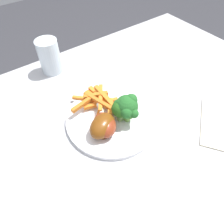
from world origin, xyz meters
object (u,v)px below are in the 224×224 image
(water_glass, at_px, (49,56))
(broccoli_floret_front, at_px, (127,107))
(carrot_fries_pile, at_px, (99,100))
(broccoli_floret_back, at_px, (128,111))
(chicken_drumstick_far, at_px, (103,124))
(broccoli_floret_middle, at_px, (122,108))
(dining_table, at_px, (120,143))
(dinner_plate, at_px, (112,118))
(chicken_drumstick_near, at_px, (105,124))

(water_glass, bearing_deg, broccoli_floret_front, 100.50)
(broccoli_floret_front, distance_m, carrot_fries_pile, 0.09)
(broccoli_floret_back, relative_size, chicken_drumstick_far, 0.44)
(broccoli_floret_middle, distance_m, chicken_drumstick_far, 0.06)
(dining_table, relative_size, broccoli_floret_front, 15.70)
(dinner_plate, xyz_separation_m, broccoli_floret_middle, (-0.02, 0.02, 0.05))
(broccoli_floret_middle, bearing_deg, broccoli_floret_back, 125.21)
(dining_table, height_order, broccoli_floret_front, broccoli_floret_front)
(chicken_drumstick_near, height_order, water_glass, water_glass)
(broccoli_floret_front, xyz_separation_m, carrot_fries_pile, (0.03, -0.08, -0.03))
(broccoli_floret_middle, bearing_deg, carrot_fries_pile, -75.40)
(water_glass, bearing_deg, chicken_drumstick_far, 88.46)
(dinner_plate, xyz_separation_m, chicken_drumstick_far, (0.04, 0.02, 0.03))
(dinner_plate, relative_size, carrot_fries_pile, 1.69)
(dining_table, relative_size, water_glass, 10.75)
(dinner_plate, height_order, chicken_drumstick_far, chicken_drumstick_far)
(carrot_fries_pile, bearing_deg, broccoli_floret_back, 107.74)
(dining_table, relative_size, dinner_plate, 4.83)
(chicken_drumstick_far, distance_m, water_glass, 0.31)
(carrot_fries_pile, bearing_deg, broccoli_floret_front, 108.08)
(dining_table, xyz_separation_m, broccoli_floret_middle, (-0.00, -0.00, 0.15))
(broccoli_floret_back, bearing_deg, broccoli_floret_middle, -54.79)
(chicken_drumstick_far, bearing_deg, broccoli_floret_back, 171.80)
(broccoli_floret_middle, bearing_deg, broccoli_floret_front, 132.44)
(chicken_drumstick_near, relative_size, chicken_drumstick_far, 0.91)
(broccoli_floret_back, relative_size, chicken_drumstick_near, 0.48)
(broccoli_floret_middle, xyz_separation_m, carrot_fries_pile, (0.02, -0.08, -0.02))
(carrot_fries_pile, xyz_separation_m, chicken_drumstick_near, (0.04, 0.08, 0.00))
(water_glass, bearing_deg, dining_table, 98.45)
(broccoli_floret_front, distance_m, chicken_drumstick_near, 0.07)
(dinner_plate, distance_m, broccoli_floret_back, 0.06)
(broccoli_floret_front, relative_size, carrot_fries_pile, 0.52)
(broccoli_floret_back, distance_m, water_glass, 0.33)
(dining_table, xyz_separation_m, dinner_plate, (0.01, -0.02, 0.11))
(carrot_fries_pile, relative_size, chicken_drumstick_far, 1.10)
(chicken_drumstick_far, bearing_deg, chicken_drumstick_near, 171.71)
(broccoli_floret_middle, relative_size, water_glass, 0.59)
(broccoli_floret_front, xyz_separation_m, chicken_drumstick_far, (0.07, -0.01, -0.02))
(dinner_plate, distance_m, broccoli_floret_middle, 0.05)
(broccoli_floret_middle, xyz_separation_m, chicken_drumstick_near, (0.06, 0.00, -0.02))
(dinner_plate, distance_m, water_glass, 0.30)
(water_glass, bearing_deg, dinner_plate, 96.65)
(dining_table, distance_m, broccoli_floret_back, 0.15)
(dinner_plate, relative_size, broccoli_floret_front, 3.25)
(dinner_plate, xyz_separation_m, water_glass, (0.03, -0.29, 0.05))
(dinner_plate, bearing_deg, chicken_drumstick_near, 29.77)
(dining_table, relative_size, broccoli_floret_back, 20.60)
(dinner_plate, height_order, broccoli_floret_back, broccoli_floret_back)
(dining_table, distance_m, dinner_plate, 0.11)
(broccoli_floret_middle, relative_size, chicken_drumstick_far, 0.49)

